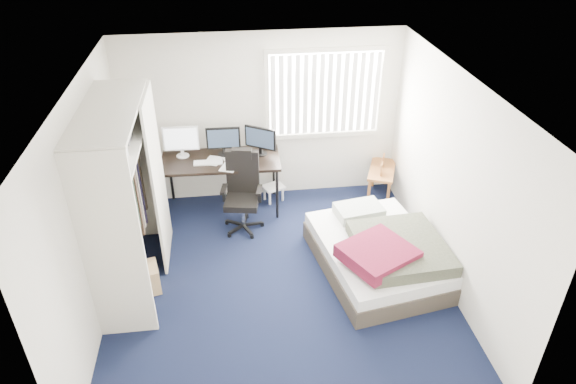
% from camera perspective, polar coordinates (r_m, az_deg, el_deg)
% --- Properties ---
extents(ground, '(4.20, 4.20, 0.00)m').
position_cam_1_polar(ground, '(6.38, -0.97, -9.84)').
color(ground, black).
rests_on(ground, ground).
extents(room_shell, '(4.20, 4.20, 4.20)m').
position_cam_1_polar(room_shell, '(5.50, -1.11, 2.05)').
color(room_shell, silver).
rests_on(room_shell, ground).
extents(window_assembly, '(1.72, 0.09, 1.32)m').
position_cam_1_polar(window_assembly, '(7.42, 4.14, 10.83)').
color(window_assembly, white).
rests_on(window_assembly, ground).
extents(closet, '(0.64, 1.84, 2.22)m').
position_cam_1_polar(closet, '(5.90, -17.75, 0.87)').
color(closet, beige).
rests_on(closet, ground).
extents(desk, '(1.69, 0.83, 1.28)m').
position_cam_1_polar(desk, '(7.34, -7.50, 3.88)').
color(desk, black).
rests_on(desk, ground).
extents(office_chair, '(0.62, 0.62, 1.14)m').
position_cam_1_polar(office_chair, '(7.09, -5.05, -0.78)').
color(office_chair, black).
rests_on(office_chair, ground).
extents(footstool, '(0.37, 0.34, 0.25)m').
position_cam_1_polar(footstool, '(7.76, -1.62, 0.31)').
color(footstool, white).
rests_on(footstool, ground).
extents(nightstand, '(0.60, 0.81, 0.68)m').
position_cam_1_polar(nightstand, '(7.83, 10.37, 2.14)').
color(nightstand, brown).
rests_on(nightstand, ground).
extents(bed, '(1.64, 2.01, 0.61)m').
position_cam_1_polar(bed, '(6.48, 10.25, -6.66)').
color(bed, '#3D352C').
rests_on(bed, ground).
extents(pine_box, '(0.50, 0.41, 0.33)m').
position_cam_1_polar(pine_box, '(6.39, -16.10, -9.32)').
color(pine_box, tan).
rests_on(pine_box, ground).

